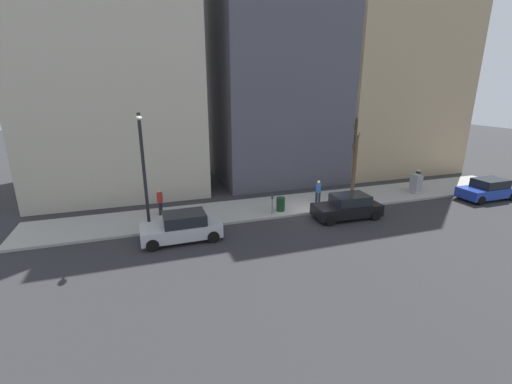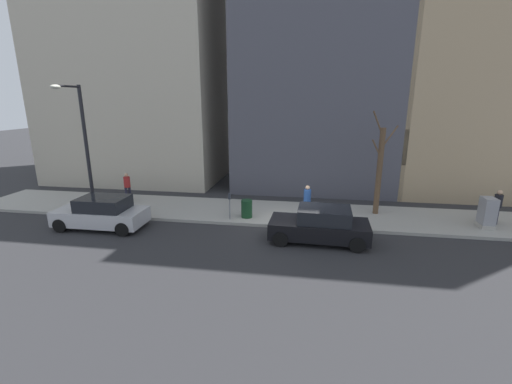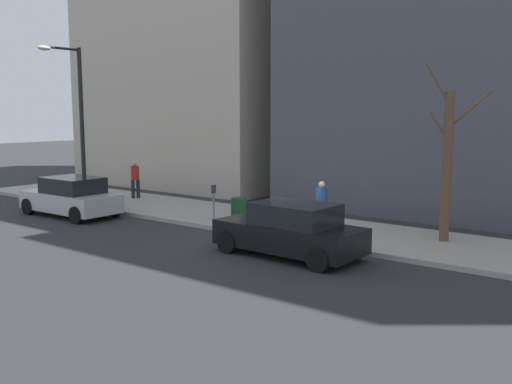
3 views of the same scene
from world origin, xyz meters
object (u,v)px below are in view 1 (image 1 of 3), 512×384
streetlamp (143,163)px  bare_tree (355,164)px  office_block_center (274,61)px  office_tower_right (111,56)px  pedestrian_midblock (318,191)px  pedestrian_near_meter (417,178)px  parked_car_blue (488,189)px  parked_car_black (348,207)px  pedestrian_far_corner (160,200)px  parked_car_silver (182,227)px  trash_bin (281,204)px  parking_meter (272,202)px  utility_box (416,184)px  office_tower_left (378,51)px

streetlamp → bare_tree: streetlamp is taller
office_block_center → office_tower_right: (0.86, 13.15, 0.05)m
pedestrian_midblock → pedestrian_near_meter: bearing=66.2°
bare_tree → pedestrian_midblock: bare_tree is taller
office_tower_right → parked_car_blue: bearing=-117.0°
parked_car_black → pedestrian_far_corner: size_ratio=2.57×
parked_car_silver → trash_bin: parked_car_silver is taller
parking_meter → office_block_center: bearing=-21.5°
office_tower_right → pedestrian_near_meter: bearing=-114.0°
utility_box → office_block_center: office_block_center is taller
utility_box → office_tower_right: office_tower_right is taller
pedestrian_near_meter → office_block_center: size_ratio=0.08×
streetlamp → trash_bin: size_ratio=7.22×
parked_car_silver → parked_car_blue: bearing=-90.5°
bare_tree → trash_bin: bearing=104.5°
parked_car_silver → pedestrian_far_corner: pedestrian_far_corner is taller
streetlamp → parking_meter: bearing=-88.7°
bare_tree → pedestrian_far_corner: size_ratio=3.19×
parking_meter → parked_car_blue: bearing=-96.0°
pedestrian_near_meter → office_block_center: 15.38m
parked_car_black → streetlamp: 12.44m
parking_meter → office_tower_left: bearing=-53.7°
office_block_center → bare_tree: bearing=-158.1°
office_tower_left → office_block_center: bearing=94.9°
parked_car_silver → bare_tree: bearing=-74.2°
parking_meter → pedestrian_near_meter: bearing=-83.3°
parked_car_blue → parked_car_silver: size_ratio=1.00×
parked_car_silver → trash_bin: bearing=-72.3°
parking_meter → office_tower_left: size_ratio=0.06×
utility_box → pedestrian_far_corner: pedestrian_far_corner is taller
streetlamp → pedestrian_near_meter: bearing=-85.3°
pedestrian_near_meter → office_tower_right: bearing=-107.8°
bare_tree → office_tower_left: 15.05m
pedestrian_midblock → office_block_center: (9.39, -0.29, 9.04)m
parked_car_black → office_tower_left: office_tower_left is taller
trash_bin → bare_tree: bearing=-75.5°
streetlamp → pedestrian_midblock: (1.14, -11.28, -2.93)m
trash_bin → pedestrian_midblock: pedestrian_midblock is taller
office_tower_left → parked_car_blue: bearing=-176.0°
office_tower_right → parked_car_black: bearing=-133.8°
parked_car_silver → pedestrian_far_corner: 4.09m
office_block_center → office_tower_left: bearing=-85.1°
parked_car_silver → office_block_center: office_block_center is taller
streetlamp → pedestrian_far_corner: streetlamp is taller
office_block_center → trash_bin: bearing=161.6°
utility_box → office_tower_right: bearing=63.9°
pedestrian_far_corner → office_block_center: (8.10, -10.79, 9.04)m
parked_car_blue → pedestrian_midblock: (2.67, 12.52, 0.35)m
streetlamp → office_block_center: (10.52, -11.56, 6.11)m
pedestrian_midblock → parked_car_silver: bearing=-101.5°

